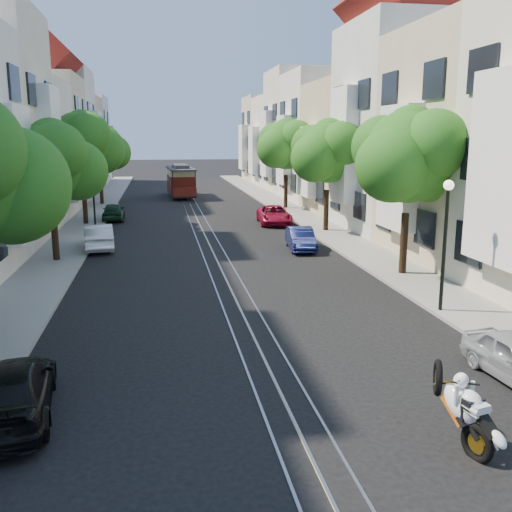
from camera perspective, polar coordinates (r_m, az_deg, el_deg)
name	(u,v)px	position (r m, az deg, el deg)	size (l,w,h in m)	color
ground	(196,216)	(40.84, -6.03, 3.97)	(200.00, 200.00, 0.00)	black
sidewalk_east	(295,213)	(41.90, 3.93, 4.29)	(2.50, 80.00, 0.12)	gray
sidewalk_west	(91,218)	(41.03, -16.21, 3.68)	(2.50, 80.00, 0.12)	gray
rail_left	(188,216)	(40.80, -6.81, 3.96)	(0.06, 80.00, 0.02)	gray
rail_slot	(196,216)	(40.83, -6.03, 3.99)	(0.06, 80.00, 0.02)	gray
rail_right	(204,216)	(40.87, -5.26, 4.01)	(0.06, 80.00, 0.02)	gray
lane_line	(196,216)	(40.84, -6.03, 3.98)	(0.08, 80.00, 0.01)	tan
townhouses_east	(358,142)	(42.77, 10.21, 11.18)	(7.75, 72.00, 12.00)	beige
townhouses_west	(13,144)	(41.36, -23.10, 10.26)	(7.75, 72.00, 11.76)	silver
tree_e_b	(410,159)	(23.49, 15.15, 9.39)	(4.93, 4.08, 6.68)	black
tree_e_c	(329,154)	(33.80, 7.28, 10.13)	(4.84, 3.99, 6.52)	black
tree_e_d	(287,146)	(44.44, 3.13, 10.96)	(5.01, 4.16, 6.85)	black
tree_w_b	(51,164)	(26.78, -19.82, 8.64)	(4.72, 3.87, 6.27)	black
tree_w_c	(82,145)	(37.64, -17.00, 10.60)	(5.13, 4.28, 7.09)	black
tree_w_d	(100,149)	(48.58, -15.35, 10.33)	(4.84, 3.99, 6.52)	black
lamp_east	(446,226)	(18.79, 18.46, 2.86)	(0.32, 0.32, 4.16)	black
lamp_west	(93,184)	(34.69, -16.00, 6.91)	(0.32, 0.32, 4.16)	black
sportbike_rider	(463,406)	(11.28, 19.96, -13.94)	(0.69, 1.80, 1.54)	black
cable_car	(181,180)	(53.72, -7.53, 7.58)	(2.60, 7.26, 2.75)	black
parked_car_e_mid	(301,239)	(28.60, 4.50, 1.73)	(1.19, 3.41, 1.12)	#0C123D
parked_car_e_far	(274,215)	(36.94, 1.82, 4.12)	(1.97, 4.27, 1.19)	maroon
parked_car_w_near	(10,391)	(12.76, -23.37, -12.32)	(1.63, 4.02, 1.17)	black
parked_car_w_mid	(98,237)	(29.67, -15.48, 1.86)	(1.36, 3.90, 1.29)	white
parked_car_w_far	(114,212)	(39.69, -14.06, 4.32)	(1.42, 3.52, 1.20)	#163920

